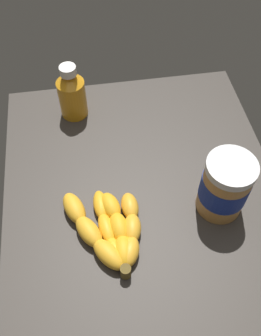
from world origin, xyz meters
TOP-DOWN VIEW (x-y plane):
  - ground_plane at (0.00, 0.00)cm, footprint 70.68×58.35cm
  - banana_bunch at (8.08, -8.07)cm, footprint 19.58×15.96cm
  - peanut_butter_jar at (5.12, 14.75)cm, footprint 9.42×9.42cm
  - honey_bottle at (-25.92, -12.64)cm, footprint 6.55×6.55cm

SIDE VIEW (x-z plane):
  - ground_plane at x=0.00cm, z-range -4.83..0.00cm
  - banana_bunch at x=8.08cm, z-range -0.13..3.60cm
  - honey_bottle at x=-25.92cm, z-range -0.64..13.43cm
  - peanut_butter_jar at x=5.12cm, z-range -0.04..13.87cm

